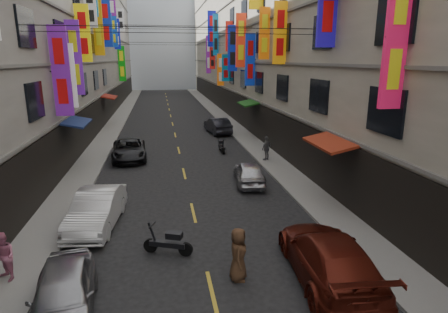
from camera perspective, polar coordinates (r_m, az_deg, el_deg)
name	(u,v)px	position (r m, az deg, el deg)	size (l,w,h in m)	color
sidewalk_left	(114,125)	(40.42, -16.40, 4.62)	(2.00, 90.00, 0.12)	slate
sidewalk_right	(228,122)	(40.80, 0.64, 5.30)	(2.00, 90.00, 0.12)	slate
building_row_left	(41,28)	(41.11, -26.09, 17.15)	(10.14, 90.00, 19.00)	gray
building_row_right	(284,31)	(41.86, 9.20, 18.31)	(10.14, 90.00, 19.00)	#AAA18E
haze_block	(162,39)	(89.71, -9.38, 17.21)	(18.00, 8.00, 22.00)	silver
shop_signage	(169,26)	(32.79, -8.43, 19.02)	(14.00, 55.00, 11.90)	#0F2AB8
street_awnings	(161,119)	(23.88, -9.64, 5.58)	(13.99, 35.20, 0.41)	#12451C
overhead_cables	(175,27)	(27.71, -7.50, 18.92)	(14.00, 38.04, 1.24)	black
lane_markings	(174,129)	(37.22, -7.66, 4.18)	(0.12, 80.20, 0.01)	gold
scooter_crossing	(169,243)	(13.58, -8.44, -12.84)	(1.71, 0.84, 1.14)	black
scooter_far_right	(222,146)	(27.54, -0.37, 1.56)	(0.50, 1.80, 1.14)	black
car_left_near	(63,294)	(11.30, -23.28, -18.72)	(1.60, 3.98, 1.36)	#A4A4A9
car_left_mid	(97,209)	(16.21, -18.85, -7.63)	(1.58, 4.52, 1.49)	silver
car_left_far	(129,150)	(26.35, -14.25, 1.00)	(2.20, 4.78, 1.33)	black
car_right_near	(328,257)	(12.33, 15.63, -14.55)	(2.16, 5.30, 1.54)	#59180F
car_right_mid	(249,173)	(20.57, 3.87, -2.45)	(1.51, 3.76, 1.28)	#B5B5BA
car_right_far	(218,125)	(34.62, -0.99, 4.75)	(1.55, 4.43, 1.46)	#23232A
pedestrian_lfar	(3,257)	(13.42, -30.60, -13.06)	(0.75, 0.51, 1.54)	#C76988
pedestrian_rfar	(267,148)	(25.04, 6.52, 1.28)	(0.95, 0.54, 1.62)	#57585A
pedestrian_crossing	(238,254)	(11.88, 2.18, -14.68)	(0.84, 0.57, 1.71)	#432B1B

